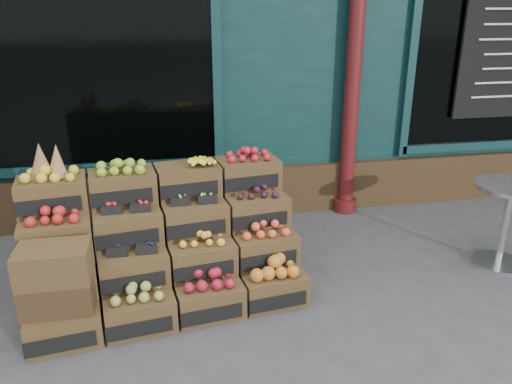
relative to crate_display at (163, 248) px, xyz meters
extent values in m
plane|color=#3D3D3F|center=(1.05, -0.58, -0.43)|extent=(60.00, 60.00, 0.00)
cube|color=#0C2B2B|center=(1.05, 4.62, 1.97)|extent=(12.00, 6.00, 4.80)
cube|color=#0C2B2B|center=(1.05, 1.67, 1.07)|extent=(12.00, 0.12, 3.00)
cube|color=#362615|center=(1.05, 1.60, -0.13)|extent=(12.00, 0.18, 0.60)
cube|color=black|center=(-0.55, 1.60, 1.32)|extent=(2.40, 0.06, 2.00)
cube|color=black|center=(4.25, 1.60, 1.32)|extent=(2.40, 0.06, 2.00)
cylinder|color=#4E1212|center=(2.25, 1.47, 1.17)|extent=(0.18, 0.18, 3.20)
cube|color=black|center=(4.25, 1.52, 1.47)|extent=(1.30, 0.04, 1.60)
cube|color=#48351C|center=(-0.78, -0.56, -0.30)|extent=(0.59, 0.45, 0.27)
cube|color=black|center=(-0.75, -0.76, -0.32)|extent=(0.50, 0.08, 0.12)
cube|color=yellow|center=(-0.78, -0.56, -0.12)|extent=(0.47, 0.34, 0.09)
cube|color=#48351C|center=(-0.22, -0.49, -0.30)|extent=(0.59, 0.45, 0.27)
cube|color=black|center=(-0.19, -0.69, -0.32)|extent=(0.50, 0.08, 0.12)
cube|color=olive|center=(-0.22, -0.49, -0.11)|extent=(0.47, 0.34, 0.09)
cube|color=#48351C|center=(0.35, -0.41, -0.30)|extent=(0.59, 0.45, 0.27)
cube|color=black|center=(0.37, -0.61, -0.32)|extent=(0.50, 0.08, 0.12)
cube|color=maroon|center=(0.35, -0.41, -0.11)|extent=(0.47, 0.34, 0.10)
cube|color=#48351C|center=(0.91, -0.34, -0.30)|extent=(0.59, 0.45, 0.27)
cube|color=black|center=(0.93, -0.54, -0.32)|extent=(0.50, 0.08, 0.12)
cube|color=#B66B20|center=(0.91, -0.34, -0.10)|extent=(0.47, 0.34, 0.13)
cube|color=#48351C|center=(-0.81, -0.33, -0.02)|extent=(0.59, 0.45, 0.27)
cube|color=black|center=(-0.78, -0.53, -0.05)|extent=(0.50, 0.08, 0.12)
cube|color=orange|center=(-0.81, -0.33, 0.16)|extent=(0.47, 0.34, 0.10)
cube|color=#48351C|center=(-0.25, -0.26, -0.02)|extent=(0.59, 0.45, 0.27)
cube|color=black|center=(-0.22, -0.46, -0.05)|extent=(0.50, 0.08, 0.12)
cube|color=black|center=(-0.25, -0.26, 0.13)|extent=(0.47, 0.34, 0.03)
cube|color=#48351C|center=(0.32, -0.18, -0.02)|extent=(0.59, 0.45, 0.27)
cube|color=black|center=(0.34, -0.38, -0.05)|extent=(0.50, 0.08, 0.12)
cube|color=gold|center=(0.32, -0.18, 0.15)|extent=(0.47, 0.34, 0.07)
cube|color=#48351C|center=(0.88, -0.11, -0.02)|extent=(0.59, 0.45, 0.27)
cube|color=black|center=(0.90, -0.31, -0.05)|extent=(0.50, 0.08, 0.12)
cube|color=#DA4D2C|center=(0.88, -0.11, 0.16)|extent=(0.47, 0.34, 0.09)
cube|color=#48351C|center=(-0.84, -0.10, 0.25)|extent=(0.59, 0.45, 0.27)
cube|color=black|center=(-0.81, -0.30, 0.22)|extent=(0.50, 0.08, 0.12)
cube|color=maroon|center=(-0.84, -0.10, 0.43)|extent=(0.47, 0.34, 0.09)
cube|color=#48351C|center=(-0.28, -0.03, 0.25)|extent=(0.59, 0.45, 0.27)
cube|color=black|center=(-0.25, -0.23, 0.22)|extent=(0.50, 0.08, 0.12)
cube|color=red|center=(-0.28, -0.03, 0.40)|extent=(0.47, 0.34, 0.04)
cube|color=#48351C|center=(0.29, 0.05, 0.25)|extent=(0.59, 0.45, 0.27)
cube|color=black|center=(0.31, -0.15, 0.22)|extent=(0.50, 0.08, 0.12)
cube|color=#7FAB4F|center=(0.29, 0.05, 0.40)|extent=(0.47, 0.34, 0.03)
cube|color=#48351C|center=(0.85, 0.12, 0.25)|extent=(0.59, 0.45, 0.27)
cube|color=black|center=(0.87, -0.08, 0.22)|extent=(0.50, 0.08, 0.12)
cube|color=black|center=(0.85, 0.12, 0.42)|extent=(0.47, 0.34, 0.07)
cube|color=#48351C|center=(-0.87, 0.13, 0.52)|extent=(0.59, 0.45, 0.27)
cube|color=black|center=(-0.84, -0.07, 0.49)|extent=(0.50, 0.08, 0.12)
cube|color=gold|center=(-0.87, 0.13, 0.70)|extent=(0.47, 0.34, 0.09)
cube|color=#48351C|center=(-0.31, 0.20, 0.52)|extent=(0.59, 0.45, 0.27)
cube|color=black|center=(-0.28, 0.00, 0.49)|extent=(0.50, 0.08, 0.12)
cube|color=#7EA223|center=(-0.31, 0.20, 0.70)|extent=(0.47, 0.34, 0.09)
cube|color=#48351C|center=(0.26, 0.27, 0.52)|extent=(0.59, 0.45, 0.27)
cube|color=black|center=(0.28, 0.07, 0.49)|extent=(0.50, 0.08, 0.12)
cube|color=yellow|center=(0.26, 0.27, 0.70)|extent=(0.47, 0.34, 0.08)
cube|color=#48351C|center=(0.82, 0.35, 0.52)|extent=(0.59, 0.45, 0.27)
cube|color=black|center=(0.84, 0.15, 0.49)|extent=(0.50, 0.08, 0.12)
cube|color=#A41A28|center=(0.82, 0.35, 0.70)|extent=(0.47, 0.34, 0.08)
cube|color=#362615|center=(0.04, -0.22, -0.30)|extent=(2.28, 0.67, 0.27)
cube|color=#362615|center=(0.01, 0.01, -0.16)|extent=(2.28, 0.67, 0.55)
cube|color=#362615|center=(-0.03, 0.24, -0.02)|extent=(2.28, 0.67, 0.82)
cone|color=olive|center=(-0.92, 0.13, 0.82)|extent=(0.19, 0.19, 0.32)
cone|color=olive|center=(-0.81, 0.17, 0.79)|extent=(0.17, 0.17, 0.27)
cube|color=#48351C|center=(-0.79, -0.52, -0.30)|extent=(0.52, 0.36, 0.26)
cube|color=#362615|center=(-0.79, -0.52, -0.04)|extent=(0.52, 0.36, 0.26)
cube|color=#48351C|center=(-0.79, -0.52, 0.21)|extent=(0.52, 0.36, 0.26)
cylinder|color=#B5B8BD|center=(3.26, -0.14, -0.42)|extent=(0.49, 0.49, 0.03)
cylinder|color=#B5B8BD|center=(3.26, -0.14, -0.02)|extent=(0.07, 0.07, 0.80)
cylinder|color=#B5B8BD|center=(3.26, -0.14, 0.39)|extent=(0.67, 0.67, 0.03)
imported|color=#164F20|center=(-0.93, 2.05, 0.59)|extent=(0.78, 0.53, 2.05)
camera|label=1|loc=(0.04, -3.98, 2.00)|focal=35.00mm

